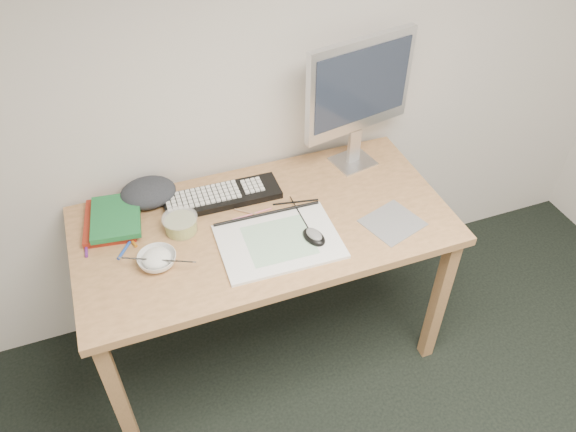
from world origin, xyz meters
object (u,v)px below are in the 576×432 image
rice_bowl (157,260)px  sketchpad (279,241)px  desk (264,238)px  monitor (360,89)px  keyboard (222,197)px

rice_bowl → sketchpad: bearing=-6.1°
desk → rice_bowl: 0.43m
sketchpad → monitor: size_ratio=0.78×
keyboard → monitor: monitor is taller
sketchpad → keyboard: bearing=114.2°
monitor → rice_bowl: 0.99m
sketchpad → monitor: (0.46, 0.35, 0.34)m
desk → sketchpad: sketchpad is taller
desk → rice_bowl: rice_bowl is taller
desk → keyboard: keyboard is taller
keyboard → rice_bowl: bearing=-137.9°
desk → monitor: 0.68m
rice_bowl → keyboard: bearing=40.7°
sketchpad → monitor: monitor is taller
sketchpad → rice_bowl: (-0.43, 0.05, 0.01)m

